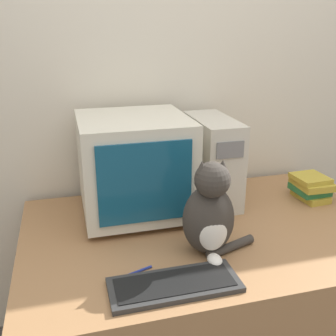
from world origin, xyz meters
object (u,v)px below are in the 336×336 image
cat (210,214)px  keyboard (175,285)px  book_stack (311,187)px  crt_monitor (134,165)px  pen (134,273)px  computer_tower (212,160)px

cat → keyboard: bearing=-133.4°
cat → book_stack: size_ratio=2.01×
crt_monitor → pen: bearing=-101.4°
crt_monitor → cat: size_ratio=1.27×
crt_monitor → book_stack: size_ratio=2.54×
book_stack → crt_monitor: bearing=175.1°
cat → pen: 0.34m
crt_monitor → book_stack: (0.85, -0.07, -0.17)m
pen → crt_monitor: bearing=78.6°
computer_tower → cat: computer_tower is taller
keyboard → pen: size_ratio=3.21×
cat → pen: size_ratio=2.79×
keyboard → cat: size_ratio=1.15×
computer_tower → keyboard: (-0.36, -0.62, -0.19)m
computer_tower → book_stack: computer_tower is taller
crt_monitor → cat: crt_monitor is taller
cat → pen: bearing=-164.3°
book_stack → pen: book_stack is taller
computer_tower → cat: size_ratio=1.08×
crt_monitor → computer_tower: crt_monitor is taller
computer_tower → pen: computer_tower is taller
computer_tower → book_stack: size_ratio=2.18×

